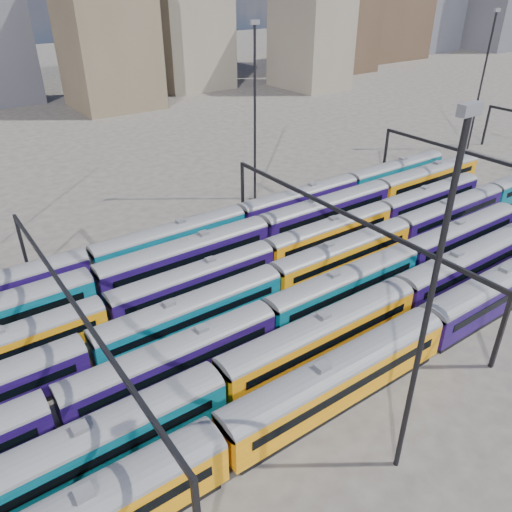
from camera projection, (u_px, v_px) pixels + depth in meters
ground at (270, 300)px, 54.19m from camera, size 500.00×500.00×0.00m
rake_0 at (428, 325)px, 45.58m from camera, size 133.69×3.26×5.50m
rake_1 at (467, 262)px, 55.81m from camera, size 151.45×3.16×5.33m
rake_2 at (173, 357)px, 42.32m from camera, size 99.85×2.93×4.92m
rake_3 at (343, 251)px, 58.29m from camera, size 100.66×2.95×4.96m
rake_4 at (105, 310)px, 48.32m from camera, size 117.40×2.86×4.81m
rake_5 at (93, 282)px, 52.05m from camera, size 130.46×3.18×5.36m
rake_6 at (89, 261)px, 56.30m from camera, size 123.04×3.00×5.05m
gantry_1 at (75, 312)px, 40.77m from camera, size 0.35×40.35×8.03m
gantry_2 at (342, 221)px, 55.87m from camera, size 0.35×40.35×8.03m
gantry_3 at (495, 168)px, 70.98m from camera, size 0.35×40.35×8.03m
mast_2 at (429, 306)px, 29.17m from camera, size 1.40×0.50×25.60m
mast_3 at (255, 109)px, 71.88m from camera, size 1.40×0.50×25.60m
mast_5 at (483, 77)px, 94.22m from camera, size 1.40×0.50×25.60m
skyline at (331, 7)px, 171.68m from camera, size 399.22×60.48×50.03m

